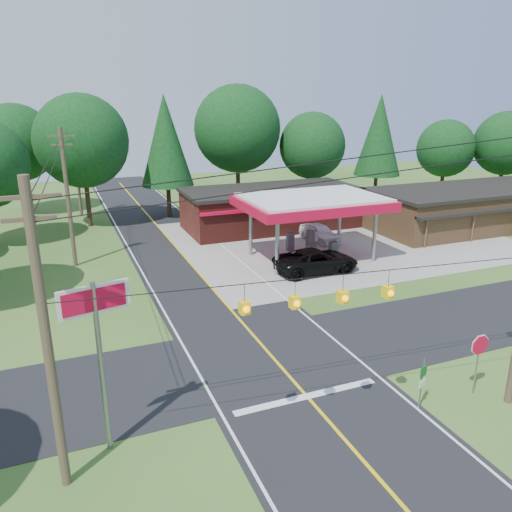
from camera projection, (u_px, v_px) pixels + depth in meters
name	position (u px, v px, depth m)	size (l,w,h in m)	color
ground	(272.00, 357.00, 24.00)	(120.00, 120.00, 0.00)	#315D20
main_highway	(272.00, 357.00, 23.99)	(8.00, 120.00, 0.02)	black
cross_road	(272.00, 357.00, 23.99)	(70.00, 7.00, 0.02)	black
lane_center_yellow	(272.00, 357.00, 23.99)	(0.15, 110.00, 0.00)	yellow
gas_canopy	(312.00, 204.00, 37.39)	(10.60, 7.40, 4.88)	gray
convenience_store	(271.00, 208.00, 47.28)	(16.40, 7.55, 3.80)	#5C201A
strip_building	(473.00, 207.00, 47.53)	(20.40, 8.75, 3.80)	#3A2717
utility_pole_near_left	(46.00, 339.00, 14.60)	(1.80, 0.30, 10.00)	#473828
utility_pole_far_left	(68.00, 196.00, 35.43)	(1.80, 0.30, 10.00)	#473828
utility_pole_north	(77.00, 170.00, 51.11)	(0.30, 0.30, 9.50)	#473828
overhead_beacons	(320.00, 279.00, 16.45)	(17.04, 2.04, 1.03)	black
treeline_backdrop	(170.00, 151.00, 43.20)	(70.27, 51.59, 13.30)	#332316
suv_car	(316.00, 261.00, 35.37)	(6.08, 6.08, 1.69)	black
sedan_car	(320.00, 233.00, 43.06)	(4.43, 4.43, 1.51)	white
big_stop_sign	(97.00, 330.00, 16.41)	(2.31, 0.59, 6.31)	gray
octagonal_stop_sign	(479.00, 350.00, 20.42)	(0.95, 0.09, 2.76)	gray
route_sign_post	(422.00, 380.00, 19.64)	(0.43, 0.19, 2.21)	gray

